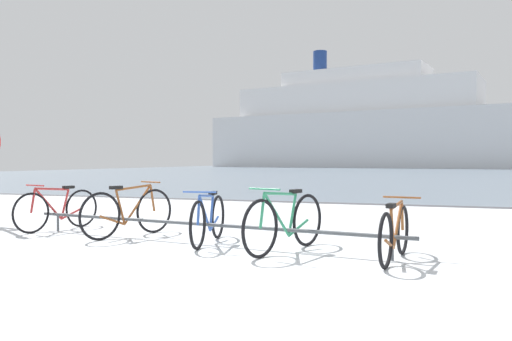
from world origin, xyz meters
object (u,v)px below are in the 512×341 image
Objects in this scene: bicycle_0 at (57,209)px; ferry_ship at (361,127)px; bicycle_4 at (395,233)px; bicycle_1 at (129,212)px; bicycle_2 at (208,219)px; bicycle_3 at (285,222)px.

ferry_ship is (-5.33, 75.34, 6.05)m from bicycle_0.
bicycle_4 is 0.03× the size of ferry_ship.
bicycle_1 is 0.03× the size of ferry_ship.
bicycle_4 is (2.59, -0.42, -0.02)m from bicycle_2.
ferry_ship is at bearing 94.05° from bicycle_0.
bicycle_3 is at bearing 173.19° from bicycle_4.
bicycle_2 is 76.48m from ferry_ship.
bicycle_0 is 4.26m from bicycle_3.
bicycle_0 is 5.66m from bicycle_4.
bicycle_3 reaches higher than bicycle_0.
bicycle_3 reaches higher than bicycle_4.
ferry_ship reaches higher than bicycle_3.
bicycle_3 is (2.66, -0.48, 0.00)m from bicycle_1.
bicycle_1 is 1.47m from bicycle_2.
bicycle_0 reaches higher than bicycle_4.
bicycle_2 is at bearing -83.72° from ferry_ship.
bicycle_1 reaches higher than bicycle_4.
bicycle_2 is (1.45, -0.22, -0.03)m from bicycle_1.
bicycle_0 is at bearing -85.95° from ferry_ship.
bicycle_0 is at bearing 171.23° from bicycle_4.
bicycle_2 is (3.00, -0.44, -0.01)m from bicycle_0.
ferry_ship is (-9.54, 76.04, 6.02)m from bicycle_3.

